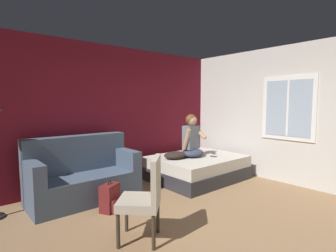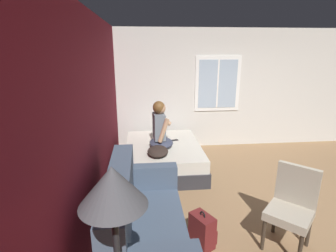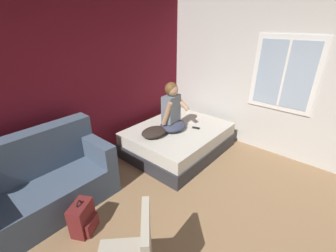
{
  "view_description": "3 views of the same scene",
  "coord_description": "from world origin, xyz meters",
  "px_view_note": "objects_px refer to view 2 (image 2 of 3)",
  "views": [
    {
      "loc": [
        -2.52,
        -1.96,
        1.6
      ],
      "look_at": [
        0.49,
        1.59,
        1.18
      ],
      "focal_mm": 28.0,
      "sensor_mm": 36.0,
      "label": 1
    },
    {
      "loc": [
        -3.31,
        2.1,
        2.26
      ],
      "look_at": [
        0.6,
        1.72,
        1.09
      ],
      "focal_mm": 28.0,
      "sensor_mm": 36.0,
      "label": 2
    },
    {
      "loc": [
        -1.54,
        -0.57,
        2.3
      ],
      "look_at": [
        0.72,
        1.38,
        0.89
      ],
      "focal_mm": 24.0,
      "sensor_mm": 36.0,
      "label": 3
    }
  ],
  "objects_px": {
    "couch": "(142,227)",
    "backpack": "(203,231)",
    "cell_phone": "(175,140)",
    "bed": "(163,156)",
    "floor_lamp": "(114,214)",
    "throw_pillow": "(158,151)",
    "side_chair": "(292,205)",
    "person_seated": "(160,129)"
  },
  "relations": [
    {
      "from": "bed",
      "to": "backpack",
      "type": "relative_size",
      "value": 4.03
    },
    {
      "from": "throw_pillow",
      "to": "cell_phone",
      "type": "relative_size",
      "value": 3.33
    },
    {
      "from": "cell_phone",
      "to": "bed",
      "type": "bearing_deg",
      "value": -64.86
    },
    {
      "from": "bed",
      "to": "couch",
      "type": "xyz_separation_m",
      "value": [
        -2.29,
        0.41,
        0.16
      ]
    },
    {
      "from": "backpack",
      "to": "bed",
      "type": "bearing_deg",
      "value": 7.84
    },
    {
      "from": "bed",
      "to": "side_chair",
      "type": "relative_size",
      "value": 1.88
    },
    {
      "from": "side_chair",
      "to": "floor_lamp",
      "type": "bearing_deg",
      "value": 124.69
    },
    {
      "from": "cell_phone",
      "to": "floor_lamp",
      "type": "distance_m",
      "value": 3.94
    },
    {
      "from": "side_chair",
      "to": "throw_pillow",
      "type": "distance_m",
      "value": 2.27
    },
    {
      "from": "bed",
      "to": "floor_lamp",
      "type": "height_order",
      "value": "floor_lamp"
    },
    {
      "from": "floor_lamp",
      "to": "side_chair",
      "type": "bearing_deg",
      "value": -55.31
    },
    {
      "from": "side_chair",
      "to": "person_seated",
      "type": "xyz_separation_m",
      "value": [
        2.15,
        1.36,
        0.3
      ]
    },
    {
      "from": "cell_phone",
      "to": "side_chair",
      "type": "bearing_deg",
      "value": 8.08
    },
    {
      "from": "cell_phone",
      "to": "floor_lamp",
      "type": "xyz_separation_m",
      "value": [
        -3.74,
        0.78,
        0.94
      ]
    },
    {
      "from": "backpack",
      "to": "floor_lamp",
      "type": "distance_m",
      "value": 2.01
    },
    {
      "from": "person_seated",
      "to": "backpack",
      "type": "xyz_separation_m",
      "value": [
        -2.06,
        -0.36,
        -0.64
      ]
    },
    {
      "from": "bed",
      "to": "side_chair",
      "type": "bearing_deg",
      "value": -149.99
    },
    {
      "from": "side_chair",
      "to": "throw_pillow",
      "type": "xyz_separation_m",
      "value": [
        1.75,
        1.43,
        0.02
      ]
    },
    {
      "from": "bed",
      "to": "couch",
      "type": "height_order",
      "value": "couch"
    },
    {
      "from": "couch",
      "to": "floor_lamp",
      "type": "relative_size",
      "value": 1.0
    },
    {
      "from": "backpack",
      "to": "throw_pillow",
      "type": "xyz_separation_m",
      "value": [
        1.66,
        0.43,
        0.36
      ]
    },
    {
      "from": "side_chair",
      "to": "throw_pillow",
      "type": "bearing_deg",
      "value": 39.28
    },
    {
      "from": "couch",
      "to": "cell_phone",
      "type": "bearing_deg",
      "value": -14.8
    },
    {
      "from": "side_chair",
      "to": "floor_lamp",
      "type": "relative_size",
      "value": 0.58
    },
    {
      "from": "backpack",
      "to": "side_chair",
      "type": "bearing_deg",
      "value": -95.11
    },
    {
      "from": "throw_pillow",
      "to": "cell_phone",
      "type": "bearing_deg",
      "value": -27.73
    },
    {
      "from": "person_seated",
      "to": "floor_lamp",
      "type": "bearing_deg",
      "value": 172.21
    },
    {
      "from": "couch",
      "to": "backpack",
      "type": "relative_size",
      "value": 3.71
    },
    {
      "from": "couch",
      "to": "floor_lamp",
      "type": "height_order",
      "value": "floor_lamp"
    },
    {
      "from": "side_chair",
      "to": "cell_phone",
      "type": "relative_size",
      "value": 6.81
    },
    {
      "from": "bed",
      "to": "backpack",
      "type": "height_order",
      "value": "bed"
    },
    {
      "from": "bed",
      "to": "couch",
      "type": "relative_size",
      "value": 1.09
    },
    {
      "from": "bed",
      "to": "couch",
      "type": "distance_m",
      "value": 2.34
    },
    {
      "from": "person_seated",
      "to": "bed",
      "type": "bearing_deg",
      "value": -26.53
    },
    {
      "from": "couch",
      "to": "backpack",
      "type": "height_order",
      "value": "couch"
    },
    {
      "from": "couch",
      "to": "backpack",
      "type": "bearing_deg",
      "value": -80.27
    },
    {
      "from": "bed",
      "to": "throw_pillow",
      "type": "xyz_separation_m",
      "value": [
        -0.51,
        0.13,
        0.31
      ]
    },
    {
      "from": "floor_lamp",
      "to": "throw_pillow",
      "type": "bearing_deg",
      "value": -7.5
    },
    {
      "from": "couch",
      "to": "backpack",
      "type": "distance_m",
      "value": 0.75
    },
    {
      "from": "side_chair",
      "to": "bed",
      "type": "bearing_deg",
      "value": 30.01
    },
    {
      "from": "couch",
      "to": "throw_pillow",
      "type": "height_order",
      "value": "couch"
    },
    {
      "from": "throw_pillow",
      "to": "cell_phone",
      "type": "xyz_separation_m",
      "value": [
        0.72,
        -0.38,
        -0.07
      ]
    }
  ]
}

